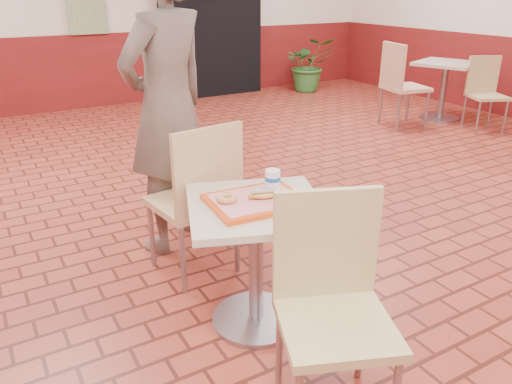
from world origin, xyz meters
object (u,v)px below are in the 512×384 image
ring_donut (227,198)px  chair_second_left (400,81)px  serving_tray (256,201)px  paper_cup (273,179)px  chair_main_back (199,194)px  chair_second_front (485,89)px  customer (168,106)px  potted_plant (309,64)px  main_table (256,244)px  chair_main_front (332,297)px  long_john_donut (263,194)px  second_table (444,81)px

ring_donut → chair_second_left: (3.55, 2.42, -0.16)m
serving_tray → paper_cup: 0.16m
chair_main_back → chair_second_front: 4.51m
customer → ring_donut: size_ratio=19.03×
chair_second_left → potted_plant: 2.41m
customer → serving_tray: customer is taller
serving_tray → paper_cup: bearing=27.0°
potted_plant → main_table: bearing=-128.2°
paper_cup → ring_donut: bearing=-173.9°
customer → paper_cup: size_ratio=19.67×
chair_main_back → customer: 0.62m
chair_main_front → serving_tray: size_ratio=2.09×
main_table → chair_main_front: 0.61m
chair_main_front → customer: 1.69m
main_table → customer: bearing=91.8°
chair_main_back → long_john_donut: (0.08, -0.58, 0.19)m
chair_main_back → serving_tray: 0.59m
main_table → chair_main_back: bearing=95.2°
chair_second_front → ring_donut: bearing=-132.7°
customer → ring_donut: customer is taller
customer → long_john_donut: 1.06m
ring_donut → serving_tray: bearing=-16.4°
paper_cup → second_table: bearing=30.4°
main_table → serving_tray: (0.00, 0.00, 0.23)m
ring_donut → second_table: size_ratio=0.14×
ring_donut → paper_cup: size_ratio=1.03×
chair_main_back → potted_plant: size_ratio=1.11×
second_table → chair_second_left: size_ratio=0.72×
chair_main_back → ring_donut: bearing=72.9°
chair_main_front → paper_cup: size_ratio=9.62×
paper_cup → chair_second_left: size_ratio=0.10×
chair_main_back → customer: bearing=-100.3°
chair_main_back → chair_second_left: chair_second_left is taller
second_table → paper_cup: bearing=-149.6°
customer → serving_tray: bearing=67.4°
chair_main_front → chair_second_left: bearing=63.8°
chair_main_front → potted_plant: chair_main_front is taller
chair_second_left → chair_second_front: size_ratio=1.18×
main_table → second_table: second_table is taller
second_table → chair_second_front: 0.56m
serving_tray → long_john_donut: size_ratio=2.87×
customer → chair_second_front: 4.41m
main_table → chair_main_back: 0.57m
serving_tray → second_table: bearing=30.3°
long_john_donut → chair_second_front: bearing=24.3°
second_table → chair_second_left: (-0.79, -0.01, 0.07)m
serving_tray → potted_plant: 6.15m
serving_tray → potted_plant: potted_plant is taller
chair_main_front → second_table: bearing=58.0°
main_table → chair_main_front: bearing=-91.2°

